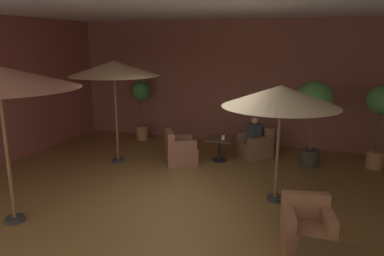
{
  "coord_description": "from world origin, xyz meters",
  "views": [
    {
      "loc": [
        2.34,
        -6.29,
        3.04
      ],
      "look_at": [
        0.0,
        0.46,
        1.36
      ],
      "focal_mm": 34.42,
      "sensor_mm": 36.0,
      "label": 1
    }
  ],
  "objects_px": {
    "potted_tree_mid_right": "(380,112)",
    "armchair_front_left_east": "(255,145)",
    "patio_umbrella_tall_red": "(281,97)",
    "patio_umbrella_near_wall": "(114,69)",
    "armchair_front_left_north": "(179,151)",
    "cafe_table_front_left": "(220,143)",
    "armchair_front_right_east": "(307,231)",
    "potted_tree_left_corner": "(314,106)",
    "iced_drink_cup": "(223,138)",
    "patron_blue_shirt": "(254,131)",
    "potted_tree_mid_left": "(141,100)"
  },
  "relations": [
    {
      "from": "cafe_table_front_left",
      "to": "armchair_front_right_east",
      "type": "height_order",
      "value": "armchair_front_right_east"
    },
    {
      "from": "patron_blue_shirt",
      "to": "iced_drink_cup",
      "type": "xyz_separation_m",
      "value": [
        -0.66,
        -0.78,
        -0.04
      ]
    },
    {
      "from": "armchair_front_left_east",
      "to": "armchair_front_left_north",
      "type": "bearing_deg",
      "value": -144.58
    },
    {
      "from": "cafe_table_front_left",
      "to": "armchair_front_right_east",
      "type": "xyz_separation_m",
      "value": [
        2.31,
        -3.71,
        -0.16
      ]
    },
    {
      "from": "patron_blue_shirt",
      "to": "armchair_front_left_north",
      "type": "bearing_deg",
      "value": -144.69
    },
    {
      "from": "patio_umbrella_tall_red",
      "to": "patio_umbrella_near_wall",
      "type": "height_order",
      "value": "patio_umbrella_near_wall"
    },
    {
      "from": "armchair_front_right_east",
      "to": "cafe_table_front_left",
      "type": "bearing_deg",
      "value": 121.93
    },
    {
      "from": "potted_tree_mid_left",
      "to": "patio_umbrella_near_wall",
      "type": "bearing_deg",
      "value": -79.25
    },
    {
      "from": "iced_drink_cup",
      "to": "armchair_front_left_north",
      "type": "bearing_deg",
      "value": -157.99
    },
    {
      "from": "armchair_front_right_east",
      "to": "patio_umbrella_near_wall",
      "type": "distance_m",
      "value": 5.89
    },
    {
      "from": "patio_umbrella_tall_red",
      "to": "potted_tree_mid_right",
      "type": "xyz_separation_m",
      "value": [
        2.08,
        2.71,
        -0.64
      ]
    },
    {
      "from": "armchair_front_left_east",
      "to": "patio_umbrella_near_wall",
      "type": "distance_m",
      "value": 4.21
    },
    {
      "from": "cafe_table_front_left",
      "to": "patio_umbrella_tall_red",
      "type": "xyz_separation_m",
      "value": [
        1.67,
        -2.04,
        1.58
      ]
    },
    {
      "from": "potted_tree_mid_left",
      "to": "iced_drink_cup",
      "type": "relative_size",
      "value": 16.94
    },
    {
      "from": "armchair_front_left_north",
      "to": "potted_tree_left_corner",
      "type": "height_order",
      "value": "potted_tree_left_corner"
    },
    {
      "from": "patio_umbrella_tall_red",
      "to": "armchair_front_right_east",
      "type": "bearing_deg",
      "value": -69.02
    },
    {
      "from": "patio_umbrella_tall_red",
      "to": "patron_blue_shirt",
      "type": "xyz_separation_m",
      "value": [
        -0.89,
        2.7,
        -1.35
      ]
    },
    {
      "from": "patio_umbrella_near_wall",
      "to": "armchair_front_left_east",
      "type": "bearing_deg",
      "value": 26.55
    },
    {
      "from": "patio_umbrella_tall_red",
      "to": "patio_umbrella_near_wall",
      "type": "relative_size",
      "value": 0.88
    },
    {
      "from": "potted_tree_left_corner",
      "to": "armchair_front_right_east",
      "type": "bearing_deg",
      "value": -89.0
    },
    {
      "from": "potted_tree_mid_right",
      "to": "iced_drink_cup",
      "type": "bearing_deg",
      "value": -167.63
    },
    {
      "from": "potted_tree_mid_right",
      "to": "armchair_front_left_east",
      "type": "bearing_deg",
      "value": 179.68
    },
    {
      "from": "armchair_front_left_north",
      "to": "potted_tree_left_corner",
      "type": "xyz_separation_m",
      "value": [
        3.16,
        0.93,
        1.2
      ]
    },
    {
      "from": "cafe_table_front_left",
      "to": "patio_umbrella_near_wall",
      "type": "distance_m",
      "value": 3.26
    },
    {
      "from": "patio_umbrella_near_wall",
      "to": "armchair_front_left_north",
      "type": "bearing_deg",
      "value": 14.71
    },
    {
      "from": "armchair_front_left_east",
      "to": "potted_tree_left_corner",
      "type": "height_order",
      "value": "potted_tree_left_corner"
    },
    {
      "from": "potted_tree_mid_right",
      "to": "patron_blue_shirt",
      "type": "relative_size",
      "value": 3.03
    },
    {
      "from": "patio_umbrella_near_wall",
      "to": "cafe_table_front_left",
      "type": "bearing_deg",
      "value": 21.06
    },
    {
      "from": "cafe_table_front_left",
      "to": "potted_tree_mid_right",
      "type": "xyz_separation_m",
      "value": [
        3.75,
        0.67,
        0.95
      ]
    },
    {
      "from": "patron_blue_shirt",
      "to": "iced_drink_cup",
      "type": "relative_size",
      "value": 6.11
    },
    {
      "from": "armchair_front_left_north",
      "to": "patron_blue_shirt",
      "type": "height_order",
      "value": "patron_blue_shirt"
    },
    {
      "from": "armchair_front_left_east",
      "to": "potted_tree_mid_left",
      "type": "xyz_separation_m",
      "value": [
        -3.7,
        0.6,
        0.96
      ]
    },
    {
      "from": "potted_tree_left_corner",
      "to": "armchair_front_left_east",
      "type": "bearing_deg",
      "value": 167.92
    },
    {
      "from": "patio_umbrella_tall_red",
      "to": "potted_tree_left_corner",
      "type": "relative_size",
      "value": 1.07
    },
    {
      "from": "patio_umbrella_near_wall",
      "to": "potted_tree_mid_right",
      "type": "distance_m",
      "value": 6.49
    },
    {
      "from": "potted_tree_mid_left",
      "to": "iced_drink_cup",
      "type": "height_order",
      "value": "potted_tree_mid_left"
    },
    {
      "from": "cafe_table_front_left",
      "to": "patron_blue_shirt",
      "type": "relative_size",
      "value": 1.08
    },
    {
      "from": "cafe_table_front_left",
      "to": "armchair_front_left_north",
      "type": "xyz_separation_m",
      "value": [
        -0.92,
        -0.54,
        -0.15
      ]
    },
    {
      "from": "potted_tree_left_corner",
      "to": "iced_drink_cup",
      "type": "relative_size",
      "value": 19.26
    },
    {
      "from": "potted_tree_mid_right",
      "to": "patron_blue_shirt",
      "type": "xyz_separation_m",
      "value": [
        -2.97,
        -0.01,
        -0.72
      ]
    },
    {
      "from": "armchair_front_left_east",
      "to": "iced_drink_cup",
      "type": "relative_size",
      "value": 9.72
    },
    {
      "from": "cafe_table_front_left",
      "to": "armchair_front_left_north",
      "type": "bearing_deg",
      "value": -149.39
    },
    {
      "from": "potted_tree_mid_right",
      "to": "patio_umbrella_tall_red",
      "type": "bearing_deg",
      "value": -127.44
    },
    {
      "from": "iced_drink_cup",
      "to": "armchair_front_right_east",
      "type": "bearing_deg",
      "value": -58.58
    },
    {
      "from": "cafe_table_front_left",
      "to": "potted_tree_mid_left",
      "type": "xyz_separation_m",
      "value": [
        -2.88,
        1.29,
        0.79
      ]
    },
    {
      "from": "potted_tree_left_corner",
      "to": "potted_tree_mid_right",
      "type": "distance_m",
      "value": 1.54
    },
    {
      "from": "armchair_front_right_east",
      "to": "potted_tree_mid_right",
      "type": "bearing_deg",
      "value": 71.9
    },
    {
      "from": "patio_umbrella_near_wall",
      "to": "patron_blue_shirt",
      "type": "xyz_separation_m",
      "value": [
        3.24,
        1.61,
        -1.69
      ]
    },
    {
      "from": "patron_blue_shirt",
      "to": "iced_drink_cup",
      "type": "height_order",
      "value": "patron_blue_shirt"
    },
    {
      "from": "armchair_front_right_east",
      "to": "patron_blue_shirt",
      "type": "relative_size",
      "value": 1.26
    }
  ]
}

